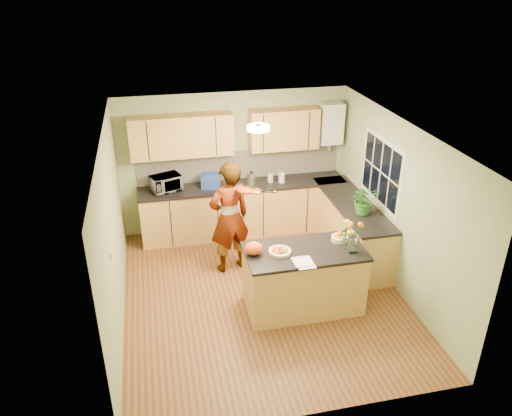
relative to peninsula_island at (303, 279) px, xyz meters
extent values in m
plane|color=#573418|center=(-0.49, 0.41, -0.47)|extent=(4.50, 4.50, 0.00)
cube|color=silver|center=(-0.49, 0.41, 2.03)|extent=(4.00, 4.50, 0.02)
cube|color=#9AAD7B|center=(-0.49, 2.66, 0.78)|extent=(4.00, 0.02, 2.50)
cube|color=#9AAD7B|center=(-0.49, -1.84, 0.78)|extent=(4.00, 0.02, 2.50)
cube|color=#9AAD7B|center=(-2.49, 0.41, 0.78)|extent=(0.02, 4.50, 2.50)
cube|color=#9AAD7B|center=(1.51, 0.41, 0.78)|extent=(0.02, 4.50, 2.50)
cube|color=tan|center=(-0.39, 2.36, -0.02)|extent=(3.60, 0.60, 0.90)
cube|color=black|center=(-0.39, 2.35, 0.45)|extent=(3.64, 0.62, 0.04)
cube|color=tan|center=(1.21, 1.26, -0.02)|extent=(0.60, 2.20, 0.90)
cube|color=black|center=(1.20, 1.26, 0.45)|extent=(0.62, 2.24, 0.04)
cube|color=beige|center=(-0.39, 2.64, 0.73)|extent=(3.60, 0.02, 0.52)
cube|color=tan|center=(-1.39, 2.49, 1.38)|extent=(1.70, 0.34, 0.70)
cube|color=tan|center=(0.36, 2.49, 1.38)|extent=(1.20, 0.34, 0.70)
cube|color=silver|center=(1.21, 2.50, 1.43)|extent=(0.40, 0.30, 0.72)
cylinder|color=silver|center=(1.21, 2.50, 1.03)|extent=(0.06, 0.06, 0.20)
cube|color=silver|center=(1.50, 1.01, 1.08)|extent=(0.01, 1.30, 1.05)
cube|color=black|center=(1.50, 1.01, 1.08)|extent=(0.01, 1.18, 0.92)
cube|color=silver|center=(-2.48, -0.19, 0.83)|extent=(0.02, 0.09, 0.09)
cylinder|color=#FFEABF|center=(-0.49, 0.71, 1.99)|extent=(0.30, 0.30, 0.06)
cylinder|color=silver|center=(-0.49, 0.71, 2.02)|extent=(0.10, 0.10, 0.02)
cube|color=tan|center=(0.00, 0.00, -0.02)|extent=(1.59, 0.79, 0.89)
cube|color=black|center=(0.00, 0.00, 0.44)|extent=(1.63, 0.83, 0.04)
cylinder|color=beige|center=(-0.35, 0.00, 0.49)|extent=(0.30, 0.30, 0.05)
cylinder|color=beige|center=(0.55, 0.15, 0.50)|extent=(0.23, 0.23, 0.07)
cylinder|color=silver|center=(0.60, -0.18, 0.58)|extent=(0.12, 0.12, 0.23)
ellipsoid|color=#FF5215|center=(-0.69, 0.05, 0.55)|extent=(0.28, 0.25, 0.18)
cube|color=white|center=(-0.10, -0.30, 0.47)|extent=(0.23, 0.31, 0.01)
imported|color=#E2A28A|center=(-0.83, 1.21, 0.44)|extent=(0.76, 0.60, 1.81)
imported|color=silver|center=(-1.71, 2.38, 0.61)|extent=(0.58, 0.48, 0.27)
cube|color=navy|center=(-0.96, 2.34, 0.60)|extent=(0.36, 0.29, 0.25)
cylinder|color=silver|center=(-0.24, 2.35, 0.57)|extent=(0.15, 0.15, 0.20)
sphere|color=black|center=(-0.24, 2.35, 0.71)|extent=(0.07, 0.07, 0.07)
cylinder|color=beige|center=(0.10, 2.37, 0.55)|extent=(0.13, 0.13, 0.15)
cylinder|color=silver|center=(0.29, 2.30, 0.56)|extent=(0.13, 0.13, 0.17)
imported|color=#2D7025|center=(1.21, 0.85, 0.71)|extent=(0.46, 0.41, 0.47)
camera|label=1|loc=(-1.89, -5.50, 3.95)|focal=35.00mm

